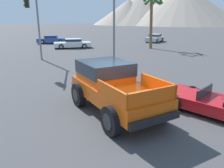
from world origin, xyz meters
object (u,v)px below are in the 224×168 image
object	(u,v)px
traffic_light_main	(34,15)
palm_tree_tall	(153,7)
parked_car_white	(73,43)
red_convertible_car	(216,104)
parked_car_blue	(52,39)
orange_pickup_truck	(112,84)
parked_car_silver	(155,38)

from	to	relation	value
traffic_light_main	palm_tree_tall	xyz separation A→B (m)	(12.50, 7.88, 1.04)
palm_tree_tall	parked_car_white	bearing A→B (deg)	168.91
red_convertible_car	traffic_light_main	bearing A→B (deg)	89.47
red_convertible_car	parked_car_blue	size ratio (longest dim) A/B	1.04
red_convertible_car	parked_car_white	xyz separation A→B (m)	(-5.92, 21.44, 0.19)
parked_car_white	orange_pickup_truck	bearing A→B (deg)	-178.45
red_convertible_car	parked_car_white	world-z (taller)	parked_car_white
parked_car_silver	traffic_light_main	size ratio (longest dim) A/B	0.81
traffic_light_main	palm_tree_tall	world-z (taller)	palm_tree_tall
parked_car_silver	traffic_light_main	xyz separation A→B (m)	(-15.70, -15.42, 3.31)
red_convertible_car	parked_car_silver	size ratio (longest dim) A/B	1.00
parked_car_blue	parked_car_white	size ratio (longest dim) A/B	0.92
orange_pickup_truck	parked_car_silver	world-z (taller)	orange_pickup_truck
palm_tree_tall	parked_car_blue	bearing A→B (deg)	148.74
parked_car_silver	palm_tree_tall	size ratio (longest dim) A/B	0.68
parked_car_silver	palm_tree_tall	distance (m)	9.28
orange_pickup_truck	palm_tree_tall	xyz separation A→B (m)	(7.86, 18.48, 3.87)
parked_car_white	parked_car_blue	bearing A→B (deg)	24.62
parked_car_blue	palm_tree_tall	bearing A→B (deg)	59.41
parked_car_white	parked_car_silver	bearing A→B (deg)	-70.39
orange_pickup_truck	traffic_light_main	world-z (taller)	traffic_light_main
traffic_light_main	parked_car_blue	bearing A→B (deg)	-178.11
red_convertible_car	parked_car_white	bearing A→B (deg)	68.34
parked_car_silver	traffic_light_main	bearing A→B (deg)	83.22
parked_car_white	traffic_light_main	size ratio (longest dim) A/B	0.85
parked_car_silver	traffic_light_main	world-z (taller)	traffic_light_main
red_convertible_car	traffic_light_main	size ratio (longest dim) A/B	0.81
orange_pickup_truck	red_convertible_car	size ratio (longest dim) A/B	1.17
parked_car_blue	parked_car_silver	size ratio (longest dim) A/B	0.96
orange_pickup_truck	parked_car_silver	bearing A→B (deg)	46.32
parked_car_white	traffic_light_main	xyz separation A→B (m)	(-2.72, -9.79, 3.34)
parked_car_silver	parked_car_blue	bearing A→B (deg)	37.47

